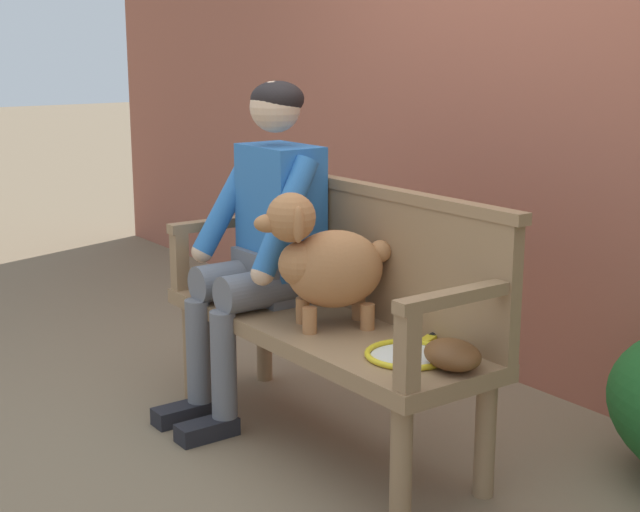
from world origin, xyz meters
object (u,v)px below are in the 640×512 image
person_seated (264,235)px  baseball_glove (452,355)px  dog_on_bench (323,260)px  garden_bench (320,338)px  tennis_racket (411,352)px

person_seated → baseball_glove: bearing=3.1°
dog_on_bench → garden_bench: bearing=154.4°
person_seated → dog_on_bench: person_seated is taller
baseball_glove → garden_bench: bearing=-161.3°
garden_bench → tennis_racket: 0.49m
dog_on_bench → tennis_racket: bearing=7.1°
tennis_racket → baseball_glove: size_ratio=2.62×
person_seated → tennis_racket: (0.85, 0.04, -0.26)m
tennis_racket → baseball_glove: 0.18m
garden_bench → tennis_racket: tennis_racket is taller
garden_bench → person_seated: size_ratio=1.13×
baseball_glove → person_seated: bearing=-162.0°
person_seated → dog_on_bench: bearing=-2.3°
person_seated → baseball_glove: size_ratio=6.11×
tennis_racket → person_seated: bearing=-177.6°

